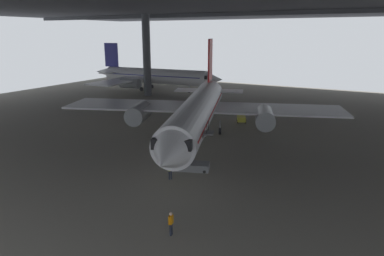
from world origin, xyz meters
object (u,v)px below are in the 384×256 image
at_px(crew_worker_by_stairs, 170,169).
at_px(airplane_distant, 153,76).
at_px(boarding_stairs, 189,162).
at_px(crew_worker_near_nose, 171,222).
at_px(airplane_main, 198,111).
at_px(baggage_tug, 241,119).

height_order(crew_worker_by_stairs, airplane_distant, airplane_distant).
bearing_deg(boarding_stairs, crew_worker_near_nose, -67.38).
xyz_separation_m(airplane_main, crew_worker_by_stairs, (3.67, -12.58, -2.58)).
bearing_deg(crew_worker_near_nose, baggage_tug, 102.29).
bearing_deg(airplane_main, boarding_stairs, -67.38).
bearing_deg(airplane_distant, crew_worker_by_stairs, -54.29).
distance_m(boarding_stairs, crew_worker_by_stairs, 2.89).
height_order(airplane_main, boarding_stairs, airplane_main).
bearing_deg(boarding_stairs, crew_worker_by_stairs, -97.64).
xyz_separation_m(crew_worker_near_nose, baggage_tug, (-6.71, 30.79, -0.39)).
xyz_separation_m(crew_worker_by_stairs, airplane_distant, (-30.34, 42.21, 2.32)).
height_order(airplane_main, baggage_tug, airplane_main).
relative_size(crew_worker_near_nose, crew_worker_by_stairs, 0.98).
bearing_deg(airplane_main, baggage_tug, 80.47).
bearing_deg(crew_worker_near_nose, boarding_stairs, 112.62).
xyz_separation_m(boarding_stairs, crew_worker_near_nose, (4.41, -10.59, 0.18)).
bearing_deg(airplane_distant, baggage_tug, -33.97).
height_order(airplane_main, crew_worker_by_stairs, airplane_main).
bearing_deg(baggage_tug, airplane_distant, 146.03).
bearing_deg(boarding_stairs, airplane_main, 112.62).
relative_size(airplane_main, crew_worker_by_stairs, 22.44).
xyz_separation_m(airplane_main, boarding_stairs, (4.05, -9.72, -2.78)).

